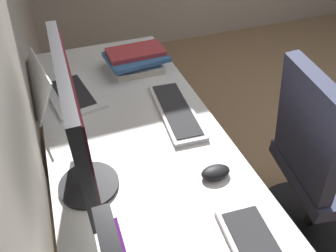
% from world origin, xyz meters
% --- Properties ---
extents(desk, '(2.12, 0.68, 0.73)m').
position_xyz_m(desk, '(-0.15, 1.65, 0.66)').
color(desk, white).
rests_on(desk, ground).
extents(drawer_pedestal, '(0.40, 0.51, 0.69)m').
position_xyz_m(drawer_pedestal, '(0.10, 1.68, 0.35)').
color(drawer_pedestal, white).
rests_on(drawer_pedestal, ground).
extents(monitor_primary, '(0.52, 0.20, 0.47)m').
position_xyz_m(monitor_primary, '(-0.10, 1.86, 1.00)').
color(monitor_primary, black).
rests_on(monitor_primary, desk).
extents(laptop_leftmost, '(0.39, 0.35, 0.19)m').
position_xyz_m(laptop_leftmost, '(0.44, 1.90, 0.78)').
color(laptop_leftmost, white).
rests_on(laptop_leftmost, desk).
extents(keyboard_spare, '(0.43, 0.17, 0.02)m').
position_xyz_m(keyboard_spare, '(0.17, 1.45, 0.74)').
color(keyboard_spare, silver).
rests_on(keyboard_spare, desk).
extents(mouse_main, '(0.06, 0.10, 0.03)m').
position_xyz_m(mouse_main, '(-0.21, 1.45, 0.75)').
color(mouse_main, black).
rests_on(mouse_main, desk).
extents(book_stack_near, '(0.24, 0.31, 0.10)m').
position_xyz_m(book_stack_near, '(0.58, 1.50, 0.78)').
color(book_stack_near, beige).
rests_on(book_stack_near, desk).
extents(office_chair, '(0.56, 0.58, 0.97)m').
position_xyz_m(office_chair, '(-0.16, 0.87, 0.46)').
color(office_chair, '#383D56').
rests_on(office_chair, ground).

